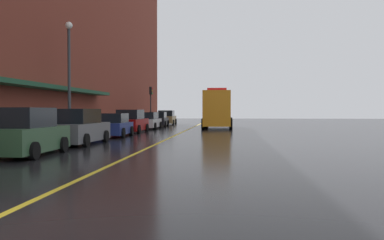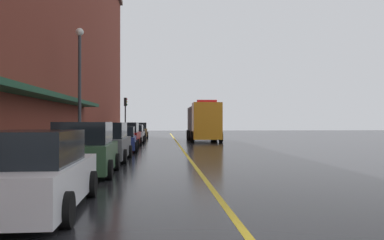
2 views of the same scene
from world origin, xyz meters
name	(u,v)px [view 1 (image 1 of 2)]	position (x,y,z in m)	size (l,w,h in m)	color
ground_plane	(181,133)	(0.00, 25.00, 0.00)	(112.00, 112.00, 0.00)	black
sidewalk_left	(102,132)	(-6.20, 25.00, 0.07)	(2.40, 70.00, 0.15)	#9E9B93
lane_center_stripe	(181,133)	(0.00, 25.00, 0.00)	(0.16, 70.00, 0.01)	gold
brick_building_left	(31,6)	(-11.41, 23.99, 9.74)	(9.19, 64.00, 19.45)	maroon
parked_car_1	(25,133)	(-4.04, 8.83, 0.85)	(2.20, 4.28, 1.84)	#2D5133
parked_car_2	(79,128)	(-3.89, 14.07, 0.84)	(2.00, 4.84, 1.81)	#595B60
parked_car_3	(113,126)	(-3.88, 20.12, 0.73)	(2.15, 4.16, 1.54)	navy
parked_car_4	(131,122)	(-3.95, 25.26, 0.83)	(2.12, 4.42, 1.79)	maroon
parked_car_5	(148,121)	(-3.87, 31.30, 0.74)	(2.09, 4.53, 1.57)	silver
parked_car_6	(158,120)	(-3.96, 37.49, 0.74)	(2.11, 4.35, 1.57)	black
parked_car_7	(167,118)	(-4.00, 43.64, 0.81)	(2.26, 4.94, 1.74)	#A5844C
utility_truck	(218,110)	(2.60, 33.88, 1.79)	(2.82, 8.48, 3.76)	orange
parking_meter_0	(157,116)	(-5.35, 44.23, 1.06)	(0.14, 0.18, 1.33)	#4C4C51
parking_meter_1	(144,117)	(-5.35, 36.49, 1.06)	(0.14, 0.18, 1.33)	#4C4C51
parking_meter_2	(13,126)	(-5.35, 10.32, 1.06)	(0.14, 0.18, 1.33)	#4C4C51
street_lamp_left	(69,66)	(-5.95, 17.88, 4.40)	(0.44, 0.44, 6.94)	#33383D
traffic_light_near	(151,98)	(-5.29, 40.04, 3.16)	(0.38, 0.36, 4.30)	#232326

